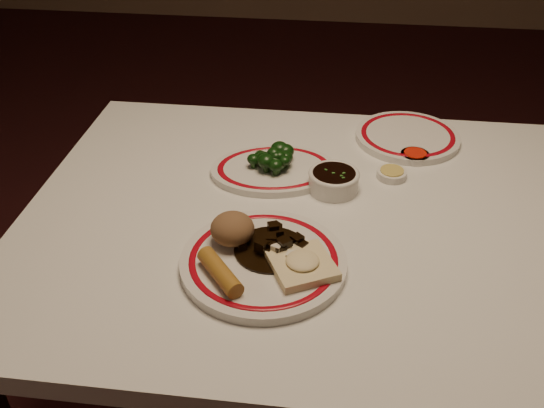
{
  "coord_description": "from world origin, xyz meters",
  "views": [
    {
      "loc": [
        0.01,
        -0.96,
        1.44
      ],
      "look_at": [
        -0.11,
        -0.05,
        0.8
      ],
      "focal_mm": 40.0,
      "sensor_mm": 36.0,
      "label": 1
    }
  ],
  "objects_px": {
    "fried_wonton": "(302,264)",
    "broccoli_plate": "(274,170)",
    "soy_bowl": "(334,181)",
    "dining_table": "(326,252)",
    "spring_roll": "(220,272)",
    "rice_mound": "(232,229)",
    "main_plate": "(263,262)",
    "stirfry_heap": "(273,245)",
    "broccoli_pile": "(276,158)"
  },
  "relations": [
    {
      "from": "fried_wonton",
      "to": "broccoli_plate",
      "type": "bearing_deg",
      "value": 105.05
    },
    {
      "from": "fried_wonton",
      "to": "soy_bowl",
      "type": "bearing_deg",
      "value": 81.54
    },
    {
      "from": "dining_table",
      "to": "broccoli_plate",
      "type": "height_order",
      "value": "broccoli_plate"
    },
    {
      "from": "spring_roll",
      "to": "rice_mound",
      "type": "bearing_deg",
      "value": 50.09
    },
    {
      "from": "soy_bowl",
      "to": "rice_mound",
      "type": "bearing_deg",
      "value": -128.04
    },
    {
      "from": "dining_table",
      "to": "main_plate",
      "type": "bearing_deg",
      "value": -122.51
    },
    {
      "from": "dining_table",
      "to": "spring_roll",
      "type": "relative_size",
      "value": 10.79
    },
    {
      "from": "dining_table",
      "to": "spring_roll",
      "type": "xyz_separation_m",
      "value": [
        -0.17,
        -0.23,
        0.12
      ]
    },
    {
      "from": "dining_table",
      "to": "stirfry_heap",
      "type": "relative_size",
      "value": 9.16
    },
    {
      "from": "fried_wonton",
      "to": "broccoli_pile",
      "type": "distance_m",
      "value": 0.34
    },
    {
      "from": "main_plate",
      "to": "soy_bowl",
      "type": "height_order",
      "value": "soy_bowl"
    },
    {
      "from": "broccoli_plate",
      "to": "soy_bowl",
      "type": "height_order",
      "value": "soy_bowl"
    },
    {
      "from": "broccoli_plate",
      "to": "broccoli_pile",
      "type": "bearing_deg",
      "value": 45.86
    },
    {
      "from": "rice_mound",
      "to": "soy_bowl",
      "type": "relative_size",
      "value": 0.76
    },
    {
      "from": "fried_wonton",
      "to": "stirfry_heap",
      "type": "relative_size",
      "value": 1.03
    },
    {
      "from": "spring_roll",
      "to": "broccoli_plate",
      "type": "distance_m",
      "value": 0.37
    },
    {
      "from": "dining_table",
      "to": "broccoli_pile",
      "type": "xyz_separation_m",
      "value": [
        -0.12,
        0.15,
        0.13
      ]
    },
    {
      "from": "rice_mound",
      "to": "soy_bowl",
      "type": "height_order",
      "value": "rice_mound"
    },
    {
      "from": "stirfry_heap",
      "to": "broccoli_plate",
      "type": "relative_size",
      "value": 0.43
    },
    {
      "from": "dining_table",
      "to": "spring_roll",
      "type": "bearing_deg",
      "value": -126.72
    },
    {
      "from": "main_plate",
      "to": "broccoli_pile",
      "type": "bearing_deg",
      "value": 92.95
    },
    {
      "from": "broccoli_pile",
      "to": "fried_wonton",
      "type": "bearing_deg",
      "value": -75.58
    },
    {
      "from": "dining_table",
      "to": "fried_wonton",
      "type": "bearing_deg",
      "value": -101.01
    },
    {
      "from": "broccoli_pile",
      "to": "broccoli_plate",
      "type": "bearing_deg",
      "value": -134.14
    },
    {
      "from": "fried_wonton",
      "to": "soy_bowl",
      "type": "height_order",
      "value": "fried_wonton"
    },
    {
      "from": "dining_table",
      "to": "rice_mound",
      "type": "xyz_separation_m",
      "value": [
        -0.17,
        -0.12,
        0.14
      ]
    },
    {
      "from": "broccoli_pile",
      "to": "stirfry_heap",
      "type": "bearing_deg",
      "value": -83.96
    },
    {
      "from": "rice_mound",
      "to": "broccoli_pile",
      "type": "distance_m",
      "value": 0.27
    },
    {
      "from": "spring_roll",
      "to": "broccoli_plate",
      "type": "bearing_deg",
      "value": 44.81
    },
    {
      "from": "spring_roll",
      "to": "stirfry_heap",
      "type": "xyz_separation_m",
      "value": [
        0.08,
        0.09,
        -0.0
      ]
    },
    {
      "from": "broccoli_plate",
      "to": "broccoli_pile",
      "type": "height_order",
      "value": "broccoli_pile"
    },
    {
      "from": "broccoli_plate",
      "to": "stirfry_heap",
      "type": "bearing_deg",
      "value": -83.29
    },
    {
      "from": "dining_table",
      "to": "main_plate",
      "type": "height_order",
      "value": "main_plate"
    },
    {
      "from": "rice_mound",
      "to": "spring_roll",
      "type": "height_order",
      "value": "rice_mound"
    },
    {
      "from": "main_plate",
      "to": "rice_mound",
      "type": "bearing_deg",
      "value": 146.55
    },
    {
      "from": "main_plate",
      "to": "stirfry_heap",
      "type": "xyz_separation_m",
      "value": [
        0.01,
        0.03,
        0.02
      ]
    },
    {
      "from": "rice_mound",
      "to": "soy_bowl",
      "type": "xyz_separation_m",
      "value": [
        0.17,
        0.22,
        -0.03
      ]
    },
    {
      "from": "dining_table",
      "to": "stirfry_heap",
      "type": "height_order",
      "value": "stirfry_heap"
    },
    {
      "from": "dining_table",
      "to": "broccoli_plate",
      "type": "bearing_deg",
      "value": 131.03
    },
    {
      "from": "spring_roll",
      "to": "dining_table",
      "type": "bearing_deg",
      "value": 14.98
    },
    {
      "from": "main_plate",
      "to": "spring_roll",
      "type": "xyz_separation_m",
      "value": [
        -0.06,
        -0.06,
        0.02
      ]
    },
    {
      "from": "spring_roll",
      "to": "fried_wonton",
      "type": "bearing_deg",
      "value": -21.12
    },
    {
      "from": "rice_mound",
      "to": "spring_roll",
      "type": "relative_size",
      "value": 0.71
    },
    {
      "from": "main_plate",
      "to": "spring_roll",
      "type": "distance_m",
      "value": 0.09
    },
    {
      "from": "main_plate",
      "to": "soy_bowl",
      "type": "xyz_separation_m",
      "value": [
        0.11,
        0.26,
        0.01
      ]
    },
    {
      "from": "main_plate",
      "to": "broccoli_pile",
      "type": "distance_m",
      "value": 0.31
    },
    {
      "from": "dining_table",
      "to": "broccoli_pile",
      "type": "height_order",
      "value": "broccoli_pile"
    },
    {
      "from": "spring_roll",
      "to": "fried_wonton",
      "type": "distance_m",
      "value": 0.14
    },
    {
      "from": "rice_mound",
      "to": "fried_wonton",
      "type": "relative_size",
      "value": 0.58
    },
    {
      "from": "spring_roll",
      "to": "main_plate",
      "type": "bearing_deg",
      "value": 5.61
    }
  ]
}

